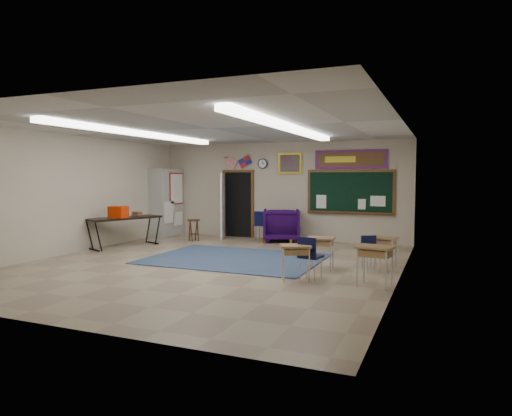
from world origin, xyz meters
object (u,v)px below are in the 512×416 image
at_px(student_desk_front_right, 384,250).
at_px(wooden_stool, 194,230).
at_px(folding_table, 125,231).
at_px(student_desk_front_left, 321,251).
at_px(wingback_armchair, 281,225).

distance_m(student_desk_front_right, wooden_stool, 6.05).
bearing_deg(folding_table, student_desk_front_right, 21.20).
bearing_deg(folding_table, student_desk_front_left, 13.37).
bearing_deg(student_desk_front_left, wooden_stool, 146.32).
height_order(student_desk_front_right, wooden_stool, wooden_stool).
bearing_deg(student_desk_front_left, wingback_armchair, 116.62).
relative_size(wingback_armchair, student_desk_front_right, 1.67).
distance_m(folding_table, wooden_stool, 2.09).
bearing_deg(student_desk_front_right, student_desk_front_left, -136.97).
height_order(student_desk_front_left, folding_table, folding_table).
height_order(wingback_armchair, wooden_stool, wingback_armchair).
bearing_deg(wooden_stool, student_desk_front_left, -29.47).
relative_size(folding_table, wooden_stool, 3.23).
bearing_deg(student_desk_front_right, wooden_stool, 172.46).
bearing_deg(wooden_stool, student_desk_front_right, -17.40).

